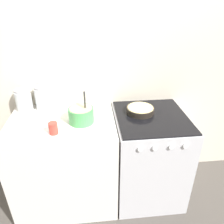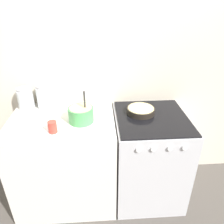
{
  "view_description": "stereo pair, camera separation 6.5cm",
  "coord_description": "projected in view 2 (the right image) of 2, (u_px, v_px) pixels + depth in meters",
  "views": [
    {
      "loc": [
        -0.19,
        -1.3,
        1.85
      ],
      "look_at": [
        -0.01,
        0.36,
        0.95
      ],
      "focal_mm": 35.0,
      "sensor_mm": 36.0,
      "label": 1
    },
    {
      "loc": [
        -0.13,
        -1.3,
        1.85
      ],
      "look_at": [
        -0.01,
        0.36,
        0.95
      ],
      "focal_mm": 35.0,
      "sensor_mm": 36.0,
      "label": 2
    }
  ],
  "objects": [
    {
      "name": "mixing_bowl",
      "position": [
        81.0,
        113.0,
        1.82
      ],
      "size": [
        0.21,
        0.21,
        0.27
      ],
      "color": "#4CA559",
      "rests_on": "countertop_cabinet"
    },
    {
      "name": "storage_jar_left",
      "position": [
        26.0,
        100.0,
        2.03
      ],
      "size": [
        0.14,
        0.14,
        0.2
      ],
      "color": "silver",
      "rests_on": "countertop_cabinet"
    },
    {
      "name": "countertop_cabinet",
      "position": [
        66.0,
        160.0,
        2.09
      ],
      "size": [
        0.91,
        0.68,
        0.9
      ],
      "color": "silver",
      "rests_on": "ground_plane"
    },
    {
      "name": "stove",
      "position": [
        148.0,
        157.0,
        2.14
      ],
      "size": [
        0.65,
        0.7,
        0.9
      ],
      "color": "silver",
      "rests_on": "ground_plane"
    },
    {
      "name": "tin_can",
      "position": [
        53.0,
        127.0,
        1.68
      ],
      "size": [
        0.07,
        0.07,
        0.1
      ],
      "color": "#CC3F33",
      "rests_on": "countertop_cabinet"
    },
    {
      "name": "baking_pan",
      "position": [
        141.0,
        110.0,
        1.97
      ],
      "size": [
        0.25,
        0.25,
        0.05
      ],
      "color": "black",
      "rests_on": "stove"
    },
    {
      "name": "wall_back",
      "position": [
        111.0,
        72.0,
        2.09
      ],
      "size": [
        4.83,
        0.05,
        2.4
      ],
      "color": "beige",
      "rests_on": "ground_plane"
    },
    {
      "name": "recipe_page",
      "position": [
        48.0,
        130.0,
        1.73
      ],
      "size": [
        0.28,
        0.33,
        0.01
      ],
      "color": "white",
      "rests_on": "countertop_cabinet"
    },
    {
      "name": "storage_jar_middle",
      "position": [
        45.0,
        98.0,
        2.04
      ],
      "size": [
        0.15,
        0.15,
        0.23
      ],
      "color": "silver",
      "rests_on": "countertop_cabinet"
    },
    {
      "name": "ground_plane",
      "position": [
        116.0,
        220.0,
        2.03
      ],
      "size": [
        12.0,
        12.0,
        0.0
      ],
      "primitive_type": "plane",
      "color": "#4C4742"
    }
  ]
}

